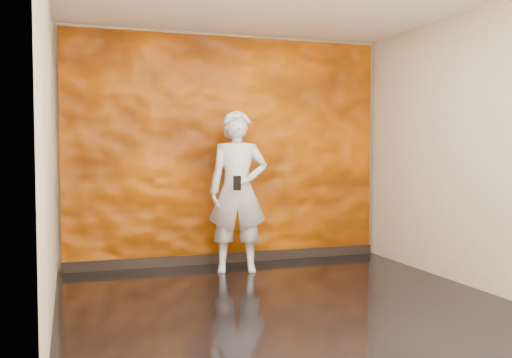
% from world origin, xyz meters
% --- Properties ---
extents(room, '(4.02, 4.02, 2.81)m').
position_xyz_m(room, '(0.00, 0.00, 1.40)').
color(room, black).
rests_on(room, ground).
extents(feature_wall, '(3.90, 0.06, 2.75)m').
position_xyz_m(feature_wall, '(0.00, 1.96, 1.38)').
color(feature_wall, '#D56000').
rests_on(feature_wall, ground).
extents(baseboard, '(3.90, 0.04, 0.12)m').
position_xyz_m(baseboard, '(0.00, 1.92, 0.06)').
color(baseboard, black).
rests_on(baseboard, ground).
extents(man, '(0.76, 0.59, 1.83)m').
position_xyz_m(man, '(-0.03, 1.41, 0.92)').
color(man, '#A5A9B5').
rests_on(man, ground).
extents(phone, '(0.09, 0.05, 0.16)m').
position_xyz_m(phone, '(-0.12, 1.15, 1.02)').
color(phone, black).
rests_on(phone, man).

